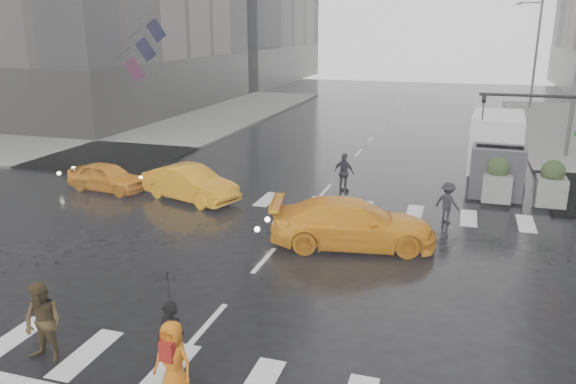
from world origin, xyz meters
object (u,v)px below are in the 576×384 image
(taxi_front, at_px, (107,177))
(pedestrian_orange, at_px, (173,361))
(taxi_mid, at_px, (190,184))
(traffic_signal_pole, at_px, (560,128))
(box_truck, at_px, (496,149))
(pedestrian_brown, at_px, (43,323))

(taxi_front, bearing_deg, pedestrian_orange, -133.82)
(taxi_mid, bearing_deg, taxi_front, 106.22)
(traffic_signal_pole, height_order, taxi_front, traffic_signal_pole)
(box_truck, bearing_deg, taxi_front, -156.62)
(pedestrian_orange, height_order, taxi_front, pedestrian_orange)
(taxi_front, bearing_deg, pedestrian_brown, -143.79)
(taxi_front, relative_size, box_truck, 0.62)
(traffic_signal_pole, relative_size, box_truck, 0.77)
(pedestrian_brown, height_order, box_truck, box_truck)
(traffic_signal_pole, relative_size, pedestrian_orange, 2.73)
(pedestrian_brown, height_order, taxi_mid, pedestrian_brown)
(traffic_signal_pole, distance_m, taxi_mid, 14.52)
(pedestrian_orange, xyz_separation_m, box_truck, (6.40, 17.92, 0.82))
(taxi_front, bearing_deg, box_truck, -62.54)
(taxi_front, xyz_separation_m, taxi_mid, (4.11, -0.20, 0.09))
(pedestrian_orange, height_order, taxi_mid, pedestrian_orange)
(traffic_signal_pole, height_order, pedestrian_brown, traffic_signal_pole)
(taxi_mid, relative_size, box_truck, 0.74)
(pedestrian_orange, relative_size, box_truck, 0.28)
(traffic_signal_pole, xyz_separation_m, taxi_mid, (-13.98, -3.03, -2.51))
(pedestrian_orange, xyz_separation_m, taxi_front, (-9.69, 11.97, -0.22))
(box_truck, bearing_deg, pedestrian_orange, -106.56)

